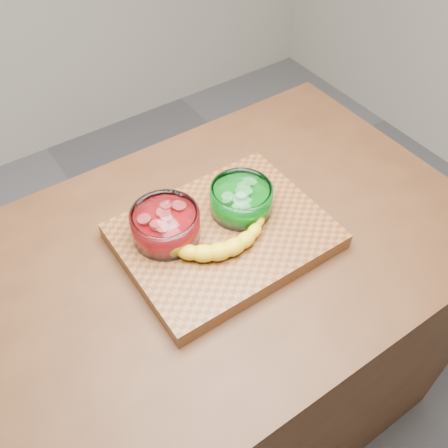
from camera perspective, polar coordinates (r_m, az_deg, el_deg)
ground at (r=1.92m, az=-0.00°, el=-19.70°), size 3.50×3.50×0.00m
counter at (r=1.51m, az=-0.00°, el=-13.13°), size 1.20×0.80×0.90m
cutting_board at (r=1.13m, az=-0.00°, el=-1.37°), size 0.45×0.35×0.04m
bowl_red at (r=1.08m, az=-6.68°, el=-0.11°), size 0.15×0.15×0.07m
bowl_green at (r=1.13m, az=1.97°, el=2.84°), size 0.14×0.14×0.07m
banana at (r=1.08m, az=-0.97°, el=-1.26°), size 0.27×0.16×0.04m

